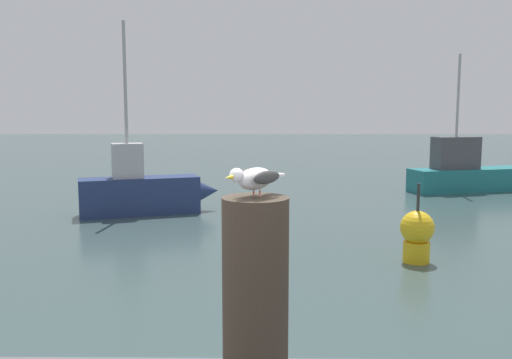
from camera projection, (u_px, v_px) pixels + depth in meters
name	position (u px, v px, depth m)	size (l,w,h in m)	color
mooring_post	(255.00, 297.00, 2.47)	(0.31, 0.31, 0.94)	#382D23
seagull	(254.00, 178.00, 2.39)	(0.27, 0.34, 0.14)	#C67060
boat_navy	(147.00, 190.00, 13.09)	(3.47, 1.82, 4.63)	navy
boat_teal	(480.00, 174.00, 16.98)	(4.96, 2.23, 4.34)	#1E7075
channel_buoy	(417.00, 234.00, 8.84)	(0.56, 0.56, 1.33)	yellow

